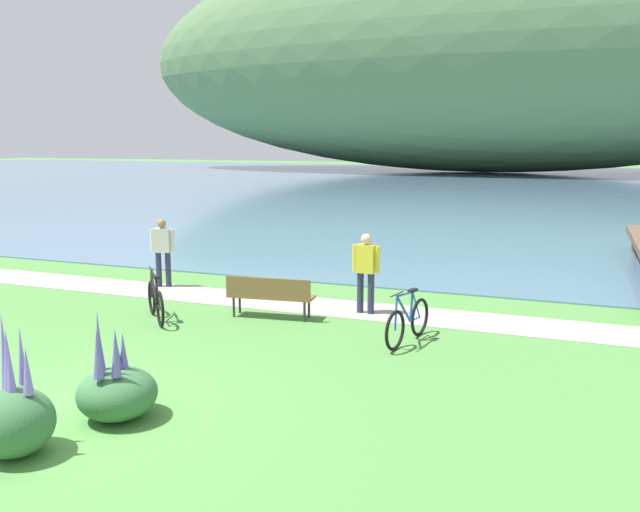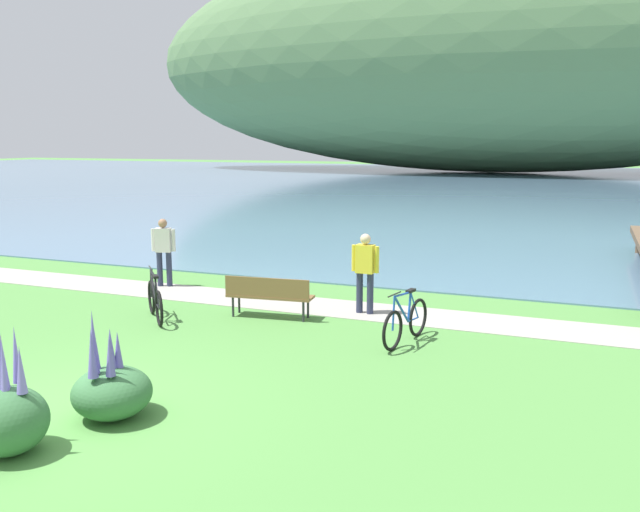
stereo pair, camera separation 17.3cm
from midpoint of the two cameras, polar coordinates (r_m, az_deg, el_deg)
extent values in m
plane|color=#518E42|center=(9.82, -20.90, -12.55)|extent=(200.00, 200.00, 0.00)
cube|color=#5B7F9E|center=(56.03, 15.45, 5.85)|extent=(180.00, 80.00, 0.04)
ellipsoid|color=#567A4C|center=(78.17, 14.86, 16.56)|extent=(82.89, 28.00, 26.17)
cube|color=#A39E93|center=(15.19, -3.40, -3.95)|extent=(60.00, 1.50, 0.01)
cube|color=brown|center=(13.85, -3.91, -3.43)|extent=(1.84, 0.68, 0.05)
cube|color=brown|center=(13.61, -4.22, -2.71)|extent=(1.79, 0.25, 0.40)
cylinder|color=#2D2D33|center=(14.32, -6.58, -3.96)|extent=(0.05, 0.05, 0.45)
cylinder|color=#2D2D33|center=(13.83, -0.67, -4.39)|extent=(0.05, 0.05, 0.45)
cylinder|color=#2D2D33|center=(14.02, -7.09, -4.27)|extent=(0.05, 0.05, 0.45)
cylinder|color=#2D2D33|center=(13.52, -1.06, -4.72)|extent=(0.05, 0.05, 0.45)
torus|color=black|center=(11.76, 6.64, -6.36)|extent=(0.20, 0.72, 0.72)
torus|color=black|center=(12.68, 8.77, -5.21)|extent=(0.20, 0.72, 0.72)
cylinder|color=#1E4CB2|center=(11.97, 7.39, -4.54)|extent=(0.16, 0.60, 0.61)
cylinder|color=#1E4CB2|center=(11.94, 7.50, -3.27)|extent=(0.17, 0.65, 0.09)
cylinder|color=#1E4CB2|center=(12.27, 8.06, -4.33)|extent=(0.07, 0.13, 0.54)
cylinder|color=#1E4CB2|center=(12.49, 8.36, -5.38)|extent=(0.11, 0.42, 0.05)
cylinder|color=#1E4CB2|center=(12.46, 8.47, -4.16)|extent=(0.10, 0.37, 0.56)
cylinder|color=#1E4CB2|center=(11.70, 6.72, -4.92)|extent=(0.05, 0.09, 0.60)
cube|color=black|center=(12.23, 8.17, -2.95)|extent=(0.14, 0.25, 0.05)
cylinder|color=black|center=(11.64, 6.81, -3.27)|extent=(0.12, 0.48, 0.02)
torus|color=black|center=(14.53, -13.87, -3.43)|extent=(0.54, 0.56, 0.72)
torus|color=black|center=(13.52, -13.23, -4.40)|extent=(0.54, 0.56, 0.72)
cylinder|color=black|center=(14.14, -13.72, -2.51)|extent=(0.45, 0.47, 0.61)
cylinder|color=black|center=(14.05, -13.74, -1.48)|extent=(0.48, 0.50, 0.09)
cylinder|color=black|center=(13.83, -13.52, -2.88)|extent=(0.12, 0.12, 0.54)
cylinder|color=black|center=(13.72, -13.37, -4.15)|extent=(0.32, 0.33, 0.05)
cylinder|color=black|center=(13.62, -13.38, -3.11)|extent=(0.28, 0.29, 0.56)
cylinder|color=black|center=(14.44, -13.91, -2.30)|extent=(0.09, 0.09, 0.60)
cube|color=black|center=(13.73, -13.55, -1.72)|extent=(0.24, 0.24, 0.05)
cylinder|color=black|center=(14.35, -13.95, -0.99)|extent=(0.35, 0.36, 0.02)
cylinder|color=#282D47|center=(17.17, -13.25, -1.10)|extent=(0.14, 0.14, 0.88)
cylinder|color=#282D47|center=(17.10, -12.48, -1.12)|extent=(0.14, 0.14, 0.88)
cube|color=silver|center=(17.01, -12.96, 1.34)|extent=(0.43, 0.32, 0.60)
sphere|color=#9E7051|center=(16.95, -13.02, 2.74)|extent=(0.22, 0.22, 0.22)
cylinder|color=silver|center=(17.09, -13.80, 1.34)|extent=(0.09, 0.09, 0.56)
cylinder|color=silver|center=(16.94, -12.12, 1.33)|extent=(0.09, 0.09, 0.56)
cylinder|color=#282D47|center=(14.19, 3.75, -3.15)|extent=(0.14, 0.14, 0.88)
cylinder|color=#282D47|center=(14.10, 4.66, -3.24)|extent=(0.14, 0.14, 0.88)
cube|color=yellow|center=(13.99, 4.24, -0.24)|extent=(0.39, 0.24, 0.60)
sphere|color=beige|center=(13.93, 4.26, 1.46)|extent=(0.22, 0.22, 0.22)
cylinder|color=yellow|center=(14.09, 3.26, -0.17)|extent=(0.09, 0.09, 0.56)
cylinder|color=yellow|center=(13.91, 5.24, -0.32)|extent=(0.09, 0.09, 0.56)
ellipsoid|color=#386B3D|center=(9.38, -16.83, -11.11)|extent=(1.05, 1.05, 0.69)
cylinder|color=#386B3D|center=(9.05, -18.25, -10.19)|extent=(0.02, 0.02, 0.12)
cone|color=#6B5BB7|center=(8.93, -18.38, -7.91)|extent=(0.14, 0.14, 0.64)
cylinder|color=#386B3D|center=(9.19, -18.12, -9.87)|extent=(0.02, 0.02, 0.12)
cone|color=#6B5BB7|center=(9.04, -18.29, -6.98)|extent=(0.12, 0.12, 0.85)
cylinder|color=#386B3D|center=(9.29, -16.84, -9.58)|extent=(0.02, 0.02, 0.12)
cone|color=#6B5BB7|center=(9.19, -16.94, -7.60)|extent=(0.14, 0.14, 0.55)
cylinder|color=#386B3D|center=(9.32, -16.27, -9.49)|extent=(0.02, 0.02, 0.12)
cone|color=#6B5BB7|center=(9.23, -16.37, -7.68)|extent=(0.12, 0.12, 0.50)
cylinder|color=#386B3D|center=(9.04, -16.89, -10.14)|extent=(0.02, 0.02, 0.12)
cone|color=#6B5BB7|center=(8.94, -16.99, -8.16)|extent=(0.13, 0.13, 0.53)
cylinder|color=#386B3D|center=(9.36, -18.07, -9.49)|extent=(0.02, 0.02, 0.12)
cone|color=#6B5BB7|center=(9.25, -18.19, -7.40)|extent=(0.12, 0.12, 0.60)
ellipsoid|color=#386B3D|center=(8.77, -24.59, -12.70)|extent=(0.93, 0.93, 0.80)
cylinder|color=#386B3D|center=(8.90, -23.85, -10.24)|extent=(0.02, 0.02, 0.12)
cone|color=#8470D1|center=(8.77, -24.04, -7.70)|extent=(0.11, 0.11, 0.71)
cylinder|color=#386B3D|center=(8.85, -25.04, -10.45)|extent=(0.02, 0.02, 0.12)
cylinder|color=#386B3D|center=(8.62, -24.70, -10.96)|extent=(0.02, 0.02, 0.12)
cone|color=#8470D1|center=(8.50, -24.89, -8.56)|extent=(0.10, 0.10, 0.64)
cylinder|color=#386B3D|center=(8.54, -23.51, -11.08)|extent=(0.02, 0.02, 0.12)
cone|color=#8470D1|center=(8.42, -23.68, -8.89)|extent=(0.12, 0.12, 0.57)
cylinder|color=#386B3D|center=(8.69, -24.81, -10.80)|extent=(0.02, 0.02, 0.12)
cone|color=#8470D1|center=(8.55, -25.03, -8.04)|extent=(0.14, 0.14, 0.76)
cylinder|color=brown|center=(23.85, 25.79, 0.87)|extent=(0.20, 0.20, 0.60)
camera|label=1|loc=(0.09, -89.68, 0.06)|focal=37.44mm
camera|label=2|loc=(0.09, 90.32, -0.06)|focal=37.44mm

